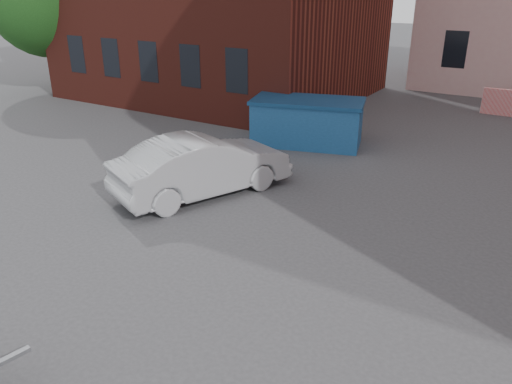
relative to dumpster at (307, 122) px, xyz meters
The scene contains 3 objects.
ground 8.01m from the dumpster, 74.44° to the right, with size 120.00×120.00×0.00m, color #38383A.
dumpster is the anchor object (origin of this frame).
silver_car 4.97m from the dumpster, 93.62° to the right, with size 1.51×4.34×1.43m, color #A5A8AD.
Camera 1 is at (4.56, -6.14, 4.76)m, focal length 35.00 mm.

